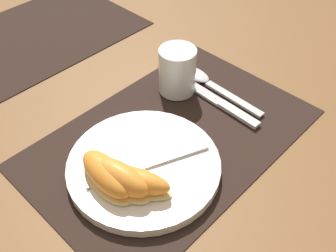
{
  "coord_description": "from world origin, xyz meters",
  "views": [
    {
      "loc": [
        -0.33,
        -0.31,
        0.47
      ],
      "look_at": [
        -0.0,
        0.01,
        0.02
      ],
      "focal_mm": 42.0,
      "sensor_mm": 36.0,
      "label": 1
    }
  ],
  "objects_px": {
    "knife": "(214,99)",
    "spoon": "(205,80)",
    "juice_glass": "(177,73)",
    "fork": "(140,167)",
    "plate": "(144,166)",
    "citrus_wedge_1": "(119,178)",
    "citrus_wedge_2": "(130,180)",
    "citrus_wedge_0": "(107,175)"
  },
  "relations": [
    {
      "from": "knife",
      "to": "spoon",
      "type": "bearing_deg",
      "value": 57.79
    },
    {
      "from": "juice_glass",
      "to": "fork",
      "type": "distance_m",
      "value": 0.21
    },
    {
      "from": "plate",
      "to": "juice_glass",
      "type": "distance_m",
      "value": 0.2
    },
    {
      "from": "knife",
      "to": "citrus_wedge_1",
      "type": "distance_m",
      "value": 0.26
    },
    {
      "from": "plate",
      "to": "citrus_wedge_2",
      "type": "xyz_separation_m",
      "value": [
        -0.05,
        -0.02,
        0.02
      ]
    },
    {
      "from": "spoon",
      "to": "citrus_wedge_1",
      "type": "relative_size",
      "value": 1.74
    },
    {
      "from": "knife",
      "to": "spoon",
      "type": "xyz_separation_m",
      "value": [
        0.03,
        0.05,
        0.0
      ]
    },
    {
      "from": "plate",
      "to": "spoon",
      "type": "height_order",
      "value": "plate"
    },
    {
      "from": "citrus_wedge_0",
      "to": "citrus_wedge_1",
      "type": "relative_size",
      "value": 0.97
    },
    {
      "from": "citrus_wedge_0",
      "to": "citrus_wedge_2",
      "type": "relative_size",
      "value": 0.85
    },
    {
      "from": "spoon",
      "to": "knife",
      "type": "bearing_deg",
      "value": -122.21
    },
    {
      "from": "juice_glass",
      "to": "spoon",
      "type": "distance_m",
      "value": 0.07
    },
    {
      "from": "plate",
      "to": "knife",
      "type": "bearing_deg",
      "value": 7.19
    },
    {
      "from": "citrus_wedge_0",
      "to": "fork",
      "type": "bearing_deg",
      "value": -14.67
    },
    {
      "from": "juice_glass",
      "to": "knife",
      "type": "distance_m",
      "value": 0.08
    },
    {
      "from": "fork",
      "to": "citrus_wedge_0",
      "type": "distance_m",
      "value": 0.05
    },
    {
      "from": "spoon",
      "to": "citrus_wedge_0",
      "type": "distance_m",
      "value": 0.3
    },
    {
      "from": "spoon",
      "to": "fork",
      "type": "height_order",
      "value": "fork"
    },
    {
      "from": "fork",
      "to": "citrus_wedge_2",
      "type": "relative_size",
      "value": 1.44
    },
    {
      "from": "fork",
      "to": "citrus_wedge_1",
      "type": "height_order",
      "value": "citrus_wedge_1"
    },
    {
      "from": "citrus_wedge_1",
      "to": "knife",
      "type": "bearing_deg",
      "value": 7.34
    },
    {
      "from": "fork",
      "to": "citrus_wedge_2",
      "type": "bearing_deg",
      "value": -154.91
    },
    {
      "from": "knife",
      "to": "plate",
      "type": "bearing_deg",
      "value": -172.81
    },
    {
      "from": "citrus_wedge_0",
      "to": "plate",
      "type": "bearing_deg",
      "value": -8.68
    },
    {
      "from": "plate",
      "to": "spoon",
      "type": "relative_size",
      "value": 1.2
    },
    {
      "from": "juice_glass",
      "to": "knife",
      "type": "height_order",
      "value": "juice_glass"
    },
    {
      "from": "plate",
      "to": "juice_glass",
      "type": "height_order",
      "value": "juice_glass"
    },
    {
      "from": "plate",
      "to": "citrus_wedge_0",
      "type": "xyz_separation_m",
      "value": [
        -0.06,
        0.01,
        0.03
      ]
    },
    {
      "from": "citrus_wedge_0",
      "to": "citrus_wedge_1",
      "type": "height_order",
      "value": "citrus_wedge_1"
    },
    {
      "from": "citrus_wedge_2",
      "to": "spoon",
      "type": "bearing_deg",
      "value": 18.36
    },
    {
      "from": "juice_glass",
      "to": "fork",
      "type": "xyz_separation_m",
      "value": [
        -0.19,
        -0.1,
        -0.02
      ]
    },
    {
      "from": "citrus_wedge_2",
      "to": "knife",
      "type": "bearing_deg",
      "value": 10.36
    },
    {
      "from": "knife",
      "to": "citrus_wedge_2",
      "type": "bearing_deg",
      "value": -169.64
    },
    {
      "from": "citrus_wedge_2",
      "to": "fork",
      "type": "bearing_deg",
      "value": 25.09
    },
    {
      "from": "juice_glass",
      "to": "citrus_wedge_0",
      "type": "distance_m",
      "value": 0.25
    },
    {
      "from": "knife",
      "to": "citrus_wedge_0",
      "type": "height_order",
      "value": "citrus_wedge_0"
    },
    {
      "from": "citrus_wedge_1",
      "to": "citrus_wedge_2",
      "type": "xyz_separation_m",
      "value": [
        0.01,
        -0.01,
        -0.0
      ]
    },
    {
      "from": "citrus_wedge_0",
      "to": "citrus_wedge_1",
      "type": "xyz_separation_m",
      "value": [
        0.01,
        -0.02,
        0.0
      ]
    },
    {
      "from": "plate",
      "to": "spoon",
      "type": "distance_m",
      "value": 0.24
    },
    {
      "from": "plate",
      "to": "spoon",
      "type": "xyz_separation_m",
      "value": [
        0.23,
        0.07,
        -0.0
      ]
    },
    {
      "from": "knife",
      "to": "fork",
      "type": "bearing_deg",
      "value": -172.18
    },
    {
      "from": "citrus_wedge_0",
      "to": "juice_glass",
      "type": "bearing_deg",
      "value": 19.89
    }
  ]
}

